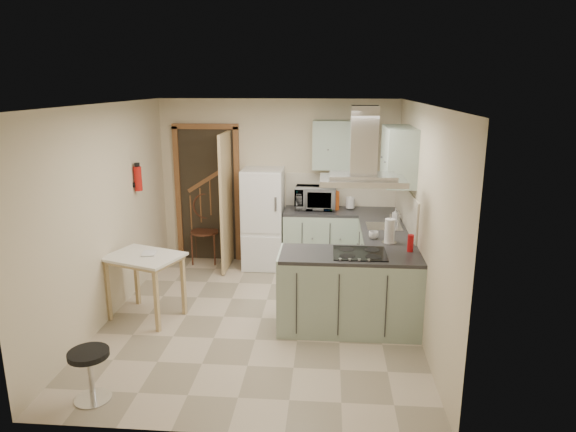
# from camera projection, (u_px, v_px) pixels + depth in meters

# --- Properties ---
(floor) EXTENTS (4.20, 4.20, 0.00)m
(floor) POSITION_uv_depth(u_px,v_px,m) (262.00, 318.00, 6.13)
(floor) COLOR #BFAD94
(floor) RESTS_ON ground
(ceiling) EXTENTS (4.20, 4.20, 0.00)m
(ceiling) POSITION_uv_depth(u_px,v_px,m) (259.00, 104.00, 5.50)
(ceiling) COLOR silver
(ceiling) RESTS_ON back_wall
(back_wall) EXTENTS (3.60, 0.00, 3.60)m
(back_wall) POSITION_uv_depth(u_px,v_px,m) (278.00, 182.00, 7.84)
(back_wall) COLOR beige
(back_wall) RESTS_ON floor
(left_wall) EXTENTS (0.00, 4.20, 4.20)m
(left_wall) POSITION_uv_depth(u_px,v_px,m) (106.00, 214.00, 5.95)
(left_wall) COLOR beige
(left_wall) RESTS_ON floor
(right_wall) EXTENTS (0.00, 4.20, 4.20)m
(right_wall) POSITION_uv_depth(u_px,v_px,m) (421.00, 220.00, 5.67)
(right_wall) COLOR beige
(right_wall) RESTS_ON floor
(doorway) EXTENTS (1.10, 0.12, 2.10)m
(doorway) POSITION_uv_depth(u_px,v_px,m) (208.00, 194.00, 7.94)
(doorway) COLOR brown
(doorway) RESTS_ON floor
(fridge) EXTENTS (0.60, 0.60, 1.50)m
(fridge) POSITION_uv_depth(u_px,v_px,m) (263.00, 219.00, 7.69)
(fridge) COLOR white
(fridge) RESTS_ON floor
(counter_back) EXTENTS (1.08, 0.60, 0.90)m
(counter_back) POSITION_uv_depth(u_px,v_px,m) (320.00, 239.00, 7.70)
(counter_back) COLOR #9EB2A0
(counter_back) RESTS_ON floor
(counter_right) EXTENTS (0.60, 1.95, 0.90)m
(counter_right) POSITION_uv_depth(u_px,v_px,m) (381.00, 255.00, 6.98)
(counter_right) COLOR #9EB2A0
(counter_right) RESTS_ON floor
(splashback) EXTENTS (1.68, 0.02, 0.50)m
(splashback) POSITION_uv_depth(u_px,v_px,m) (341.00, 190.00, 7.77)
(splashback) COLOR beige
(splashback) RESTS_ON counter_back
(wall_cabinet_back) EXTENTS (0.85, 0.35, 0.70)m
(wall_cabinet_back) POSITION_uv_depth(u_px,v_px,m) (342.00, 145.00, 7.44)
(wall_cabinet_back) COLOR #9EB2A0
(wall_cabinet_back) RESTS_ON back_wall
(wall_cabinet_right) EXTENTS (0.35, 0.90, 0.70)m
(wall_cabinet_right) POSITION_uv_depth(u_px,v_px,m) (399.00, 156.00, 6.35)
(wall_cabinet_right) COLOR #9EB2A0
(wall_cabinet_right) RESTS_ON right_wall
(peninsula) EXTENTS (1.55, 0.65, 0.90)m
(peninsula) POSITION_uv_depth(u_px,v_px,m) (349.00, 292.00, 5.76)
(peninsula) COLOR #9EB2A0
(peninsula) RESTS_ON floor
(hob) EXTENTS (0.58, 0.50, 0.01)m
(hob) POSITION_uv_depth(u_px,v_px,m) (360.00, 253.00, 5.64)
(hob) COLOR black
(hob) RESTS_ON peninsula
(extractor_hood) EXTENTS (0.90, 0.55, 0.10)m
(extractor_hood) POSITION_uv_depth(u_px,v_px,m) (362.00, 181.00, 5.43)
(extractor_hood) COLOR silver
(extractor_hood) RESTS_ON ceiling
(sink) EXTENTS (0.45, 0.40, 0.01)m
(sink) POSITION_uv_depth(u_px,v_px,m) (384.00, 226.00, 6.70)
(sink) COLOR silver
(sink) RESTS_ON counter_right
(fire_extinguisher) EXTENTS (0.10, 0.10, 0.32)m
(fire_extinguisher) POSITION_uv_depth(u_px,v_px,m) (138.00, 179.00, 6.75)
(fire_extinguisher) COLOR #B2140F
(fire_extinguisher) RESTS_ON left_wall
(drop_leaf_table) EXTENTS (0.99, 0.87, 0.78)m
(drop_leaf_table) POSITION_uv_depth(u_px,v_px,m) (146.00, 286.00, 6.06)
(drop_leaf_table) COLOR tan
(drop_leaf_table) RESTS_ON floor
(bentwood_chair) EXTENTS (0.46, 0.46, 0.97)m
(bentwood_chair) POSITION_uv_depth(u_px,v_px,m) (204.00, 232.00, 7.95)
(bentwood_chair) COLOR #4F201A
(bentwood_chair) RESTS_ON floor
(stool) EXTENTS (0.43, 0.43, 0.47)m
(stool) POSITION_uv_depth(u_px,v_px,m) (91.00, 375.00, 4.50)
(stool) COLOR black
(stool) RESTS_ON floor
(microwave) EXTENTS (0.61, 0.42, 0.33)m
(microwave) POSITION_uv_depth(u_px,v_px,m) (316.00, 198.00, 7.62)
(microwave) COLOR black
(microwave) RESTS_ON counter_back
(kettle) EXTENTS (0.17, 0.17, 0.20)m
(kettle) POSITION_uv_depth(u_px,v_px,m) (350.00, 203.00, 7.61)
(kettle) COLOR silver
(kettle) RESTS_ON counter_back
(cereal_box) EXTENTS (0.14, 0.20, 0.28)m
(cereal_box) POSITION_uv_depth(u_px,v_px,m) (334.00, 200.00, 7.62)
(cereal_box) COLOR #CA5017
(cereal_box) RESTS_ON counter_back
(soap_bottle) EXTENTS (0.08, 0.08, 0.17)m
(soap_bottle) POSITION_uv_depth(u_px,v_px,m) (395.00, 215.00, 6.96)
(soap_bottle) COLOR #A09EA9
(soap_bottle) RESTS_ON counter_right
(paper_towel) EXTENTS (0.12, 0.12, 0.30)m
(paper_towel) POSITION_uv_depth(u_px,v_px,m) (390.00, 231.00, 5.99)
(paper_towel) COLOR silver
(paper_towel) RESTS_ON counter_right
(cup) EXTENTS (0.15, 0.15, 0.09)m
(cup) POSITION_uv_depth(u_px,v_px,m) (374.00, 235.00, 6.17)
(cup) COLOR silver
(cup) RESTS_ON counter_right
(red_bottle) EXTENTS (0.09, 0.09, 0.19)m
(red_bottle) POSITION_uv_depth(u_px,v_px,m) (410.00, 243.00, 5.70)
(red_bottle) COLOR red
(red_bottle) RESTS_ON peninsula
(book) EXTENTS (0.19, 0.24, 0.09)m
(book) POSITION_uv_depth(u_px,v_px,m) (142.00, 250.00, 5.99)
(book) COLOR #882D43
(book) RESTS_ON drop_leaf_table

